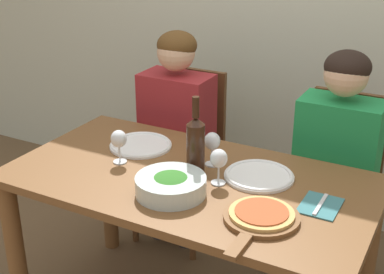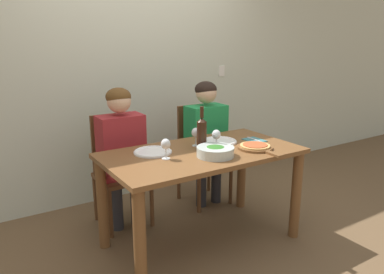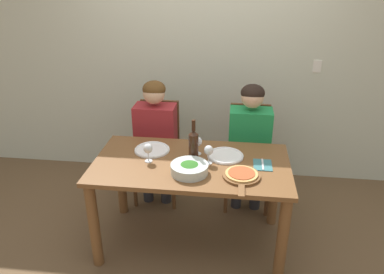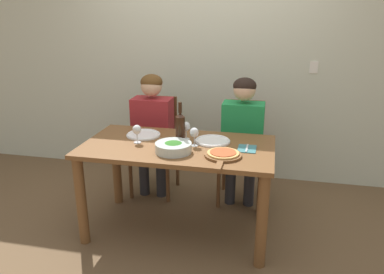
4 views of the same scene
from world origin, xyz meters
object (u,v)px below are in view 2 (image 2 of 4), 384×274
(dinner_plate_right, at_px, (219,141))
(fork_on_napkin, at_px, (254,140))
(dinner_plate_left, at_px, (153,152))
(broccoli_bowl, at_px, (215,151))
(wine_glass_right, at_px, (216,135))
(chair_left, at_px, (118,166))
(chair_right, at_px, (200,151))
(person_man, at_px, (207,132))
(wine_bottle, at_px, (202,133))
(wine_glass_left, at_px, (166,145))
(pizza_on_board, at_px, (256,147))
(wine_glass_centre, at_px, (196,133))
(person_woman, at_px, (122,145))

(dinner_plate_right, bearing_deg, fork_on_napkin, -20.76)
(dinner_plate_left, distance_m, dinner_plate_right, 0.60)
(broccoli_bowl, distance_m, wine_glass_right, 0.22)
(chair_left, relative_size, broccoli_bowl, 3.50)
(dinner_plate_left, bearing_deg, chair_right, 34.80)
(person_man, height_order, wine_glass_right, person_man)
(dinner_plate_left, height_order, fork_on_napkin, dinner_plate_left)
(chair_right, distance_m, fork_on_napkin, 0.76)
(wine_bottle, xyz_separation_m, wine_glass_left, (-0.35, -0.05, -0.03))
(chair_left, distance_m, fork_on_napkin, 1.22)
(wine_bottle, height_order, pizza_on_board, wine_bottle)
(wine_glass_centre, xyz_separation_m, fork_on_napkin, (0.51, -0.13, -0.10))
(broccoli_bowl, distance_m, pizza_on_board, 0.38)
(person_woman, xyz_separation_m, fork_on_napkin, (0.96, -0.59, 0.04))
(chair_left, distance_m, dinner_plate_right, 0.94)
(wine_bottle, bearing_deg, fork_on_napkin, -1.20)
(wine_bottle, relative_size, dinner_plate_right, 1.18)
(person_woman, bearing_deg, wine_bottle, -53.33)
(wine_glass_right, bearing_deg, person_man, 61.27)
(chair_right, distance_m, wine_glass_centre, 0.81)
(wine_glass_centre, bearing_deg, broccoli_bowl, -95.05)
(wine_bottle, relative_size, wine_glass_left, 2.27)
(person_man, xyz_separation_m, broccoli_bowl, (-0.46, -0.77, 0.07))
(person_man, distance_m, fork_on_napkin, 0.59)
(wine_glass_left, bearing_deg, wine_glass_centre, 24.71)
(person_man, height_order, wine_bottle, person_man)
(person_man, xyz_separation_m, dinner_plate_right, (-0.20, -0.48, 0.05))
(dinner_plate_right, distance_m, wine_glass_left, 0.62)
(chair_right, bearing_deg, dinner_plate_right, -108.97)
(chair_left, relative_size, wine_glass_centre, 6.44)
(person_woman, relative_size, wine_glass_centre, 8.11)
(person_man, height_order, wine_glass_centre, person_man)
(wine_bottle, bearing_deg, wine_glass_right, -12.23)
(person_woman, distance_m, fork_on_napkin, 1.13)
(person_woman, xyz_separation_m, wine_bottle, (0.43, -0.58, 0.17))
(wine_glass_right, bearing_deg, wine_glass_left, -176.51)
(wine_bottle, distance_m, wine_glass_right, 0.13)
(wine_glass_centre, bearing_deg, dinner_plate_right, -4.04)
(dinner_plate_right, bearing_deg, person_man, 66.86)
(wine_bottle, bearing_deg, broccoli_bowl, -92.17)
(broccoli_bowl, bearing_deg, fork_on_napkin, 18.47)
(pizza_on_board, bearing_deg, wine_bottle, 150.59)
(wine_glass_right, xyz_separation_m, wine_glass_centre, (-0.10, 0.14, 0.00))
(chair_right, xyz_separation_m, dinner_plate_right, (-0.20, -0.59, 0.27))
(chair_left, distance_m, wine_glass_left, 0.83)
(person_man, distance_m, dinner_plate_left, 0.92)
(chair_left, bearing_deg, wine_glass_centre, -52.19)
(broccoli_bowl, height_order, pizza_on_board, broccoli_bowl)
(broccoli_bowl, xyz_separation_m, wine_glass_left, (-0.34, 0.14, 0.07))
(chair_right, height_order, wine_glass_right, chair_right)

